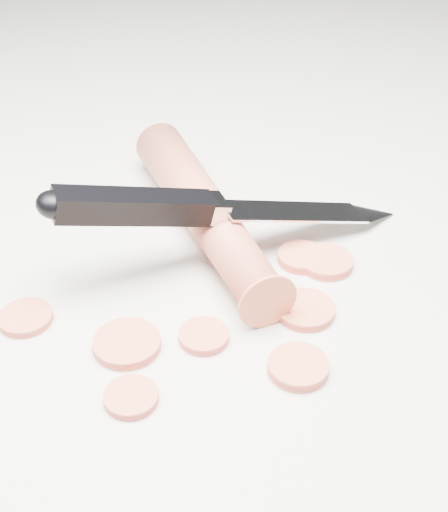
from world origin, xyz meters
TOP-DOWN VIEW (x-y plane):
  - ground at (0.00, 0.00)m, footprint 2.40×2.40m
  - carrot at (0.06, 0.03)m, footprint 0.09×0.22m
  - carrot_slice_0 at (-0.00, -0.06)m, footprint 0.03×0.03m
  - carrot_slice_1 at (-0.06, -0.08)m, footprint 0.03×0.03m
  - carrot_slice_2 at (-0.04, -0.04)m, footprint 0.04×0.04m
  - carrot_slice_3 at (0.06, -0.08)m, footprint 0.04×0.04m
  - carrot_slice_4 at (0.11, -0.06)m, footprint 0.04×0.04m
  - carrot_slice_5 at (-0.08, 0.02)m, footprint 0.03×0.03m
  - carrot_slice_6 at (0.03, -0.12)m, footprint 0.04×0.04m
  - carrot_slice_7 at (0.10, -0.04)m, footprint 0.03×0.03m
  - kitchen_knife at (0.07, -0.00)m, footprint 0.26×0.10m

SIDE VIEW (x-z plane):
  - ground at x=0.00m, z-range 0.00..0.00m
  - carrot_slice_1 at x=-0.06m, z-range 0.00..0.01m
  - carrot_slice_5 at x=-0.08m, z-range 0.00..0.01m
  - carrot_slice_0 at x=0.00m, z-range 0.00..0.01m
  - carrot_slice_3 at x=0.06m, z-range 0.00..0.01m
  - carrot_slice_2 at x=-0.04m, z-range 0.00..0.01m
  - carrot_slice_6 at x=0.03m, z-range 0.00..0.01m
  - carrot_slice_4 at x=0.11m, z-range 0.00..0.01m
  - carrot_slice_7 at x=0.10m, z-range 0.00..0.01m
  - carrot at x=0.06m, z-range 0.00..0.04m
  - kitchen_knife at x=0.07m, z-range 0.00..0.08m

